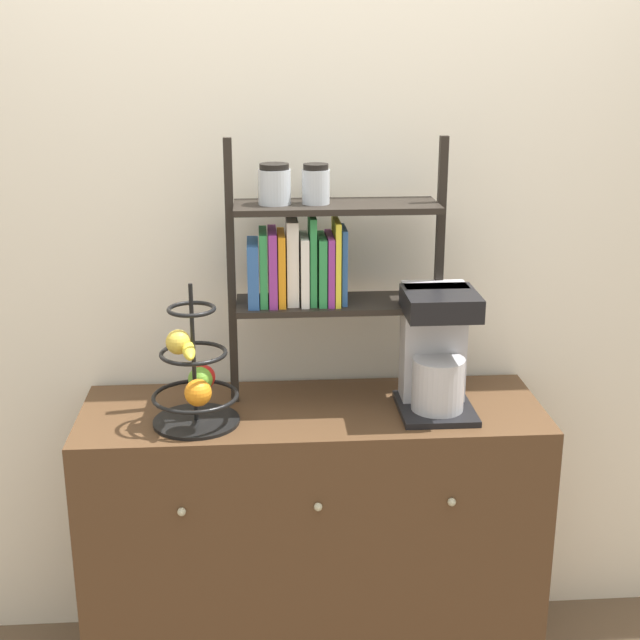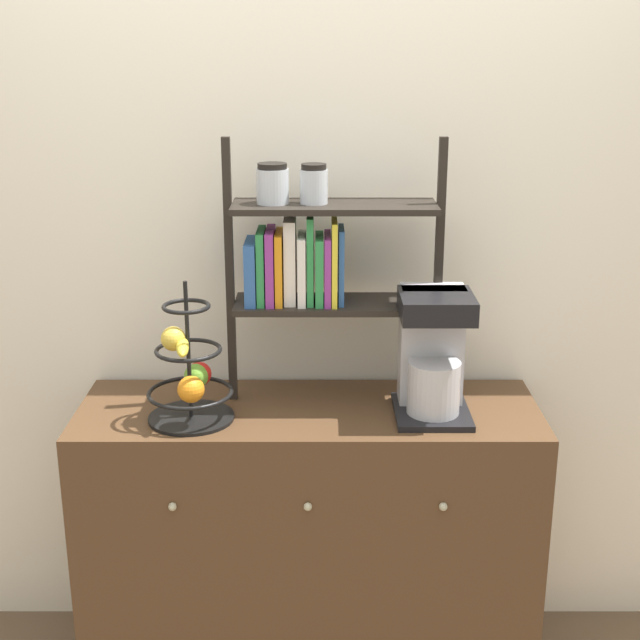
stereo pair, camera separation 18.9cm
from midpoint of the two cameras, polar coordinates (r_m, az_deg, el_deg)
The scene contains 5 objects.
wall_back at distance 2.80m, azimuth -2.81°, elevation 4.25°, with size 7.00×0.05×2.60m, color silver.
sideboard at distance 2.87m, azimuth -2.40°, elevation -13.91°, with size 1.38×0.48×0.89m.
coffee_maker at distance 2.61m, azimuth 5.39°, elevation -1.94°, with size 0.22×0.25×0.37m.
fruit_stand at distance 2.55m, azimuth -10.13°, elevation -3.74°, with size 0.25×0.25×0.41m.
shelf_hutch at distance 2.60m, azimuth -2.75°, elevation 4.18°, with size 0.64×0.20×0.79m.
Camera 1 is at (-0.15, -2.21, 1.95)m, focal length 50.00 mm.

